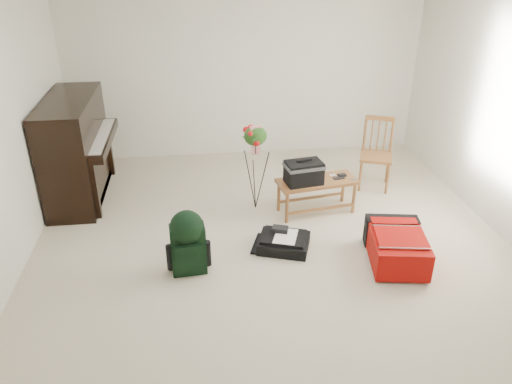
{
  "coord_description": "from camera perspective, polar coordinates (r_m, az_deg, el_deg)",
  "views": [
    {
      "loc": [
        -0.72,
        -4.24,
        2.93
      ],
      "look_at": [
        -0.15,
        0.35,
        0.55
      ],
      "focal_mm": 35.0,
      "sensor_mm": 36.0,
      "label": 1
    }
  ],
  "objects": [
    {
      "name": "dining_chair",
      "position": [
        6.56,
        13.47,
        4.22
      ],
      "size": [
        0.51,
        0.51,
        0.91
      ],
      "rotation": [
        0.0,
        0.0,
        -0.36
      ],
      "color": "#9D6333",
      "rests_on": "floor"
    },
    {
      "name": "black_duffel",
      "position": [
        5.25,
        3.18,
        -5.71
      ],
      "size": [
        0.62,
        0.55,
        0.21
      ],
      "rotation": [
        0.0,
        0.0,
        -0.33
      ],
      "color": "black",
      "rests_on": "floor"
    },
    {
      "name": "red_suitcase",
      "position": [
        5.23,
        15.56,
        -5.68
      ],
      "size": [
        0.64,
        0.85,
        0.33
      ],
      "rotation": [
        0.0,
        0.0,
        -0.17
      ],
      "color": "#BD0F08",
      "rests_on": "floor"
    },
    {
      "name": "piano",
      "position": [
        6.45,
        -19.79,
        4.42
      ],
      "size": [
        0.71,
        1.5,
        1.25
      ],
      "color": "black",
      "rests_on": "floor"
    },
    {
      "name": "bench",
      "position": [
        5.73,
        5.89,
        2.01
      ],
      "size": [
        0.97,
        0.51,
        0.71
      ],
      "rotation": [
        0.0,
        0.0,
        0.16
      ],
      "color": "#9D6333",
      "rests_on": "floor"
    },
    {
      "name": "flower_stand",
      "position": [
        5.8,
        -0.06,
        2.74
      ],
      "size": [
        0.4,
        0.4,
        1.07
      ],
      "rotation": [
        0.0,
        0.0,
        0.23
      ],
      "color": "black",
      "rests_on": "floor"
    },
    {
      "name": "green_backpack",
      "position": [
        4.8,
        -7.82,
        -5.4
      ],
      "size": [
        0.35,
        0.32,
        0.66
      ],
      "rotation": [
        0.0,
        0.0,
        0.08
      ],
      "color": "black",
      "rests_on": "floor"
    },
    {
      "name": "wall_back",
      "position": [
        7.22,
        -1.24,
        13.81
      ],
      "size": [
        5.0,
        0.04,
        2.5
      ],
      "primitive_type": "cube",
      "color": "silver",
      "rests_on": "floor"
    },
    {
      "name": "floor",
      "position": [
        5.2,
        2.09,
        -7.05
      ],
      "size": [
        5.0,
        5.5,
        0.01
      ],
      "primitive_type": "cube",
      "color": "beige",
      "rests_on": "ground"
    }
  ]
}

